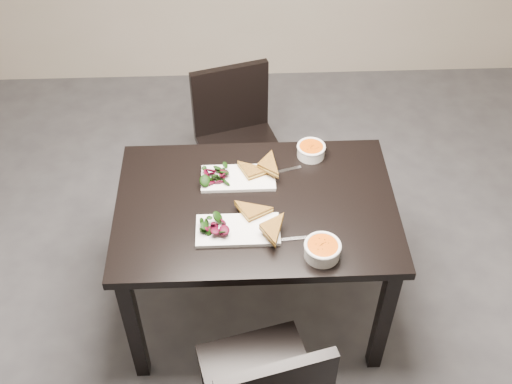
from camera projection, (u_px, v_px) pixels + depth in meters
ground at (208, 383)px, 2.89m from camera, size 5.00×5.00×0.00m
room_shell at (169, 29)px, 1.60m from camera, size 5.02×5.02×2.81m
table at (256, 219)px, 2.73m from camera, size 1.20×0.80×0.75m
chair_far at (237, 135)px, 3.40m from camera, size 0.52×0.52×0.85m
plate_near at (238, 230)px, 2.54m from camera, size 0.34×0.17×0.02m
sandwich_near at (254, 221)px, 2.53m from camera, size 0.21×0.19×0.06m
salad_near at (213, 226)px, 2.52m from camera, size 0.11×0.10×0.05m
soup_bowl_near at (322, 249)px, 2.44m from camera, size 0.15×0.15×0.07m
cutlery_near at (289, 239)px, 2.52m from camera, size 0.18×0.03×0.00m
plate_far at (238, 178)px, 2.76m from camera, size 0.33×0.16×0.02m
sandwich_far at (253, 174)px, 2.73m from camera, size 0.20×0.18×0.05m
salad_far at (215, 174)px, 2.74m from camera, size 0.10×0.09×0.04m
soup_bowl_far at (311, 150)px, 2.86m from camera, size 0.13×0.13×0.06m
cutlery_far at (282, 171)px, 2.81m from camera, size 0.18×0.06×0.00m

